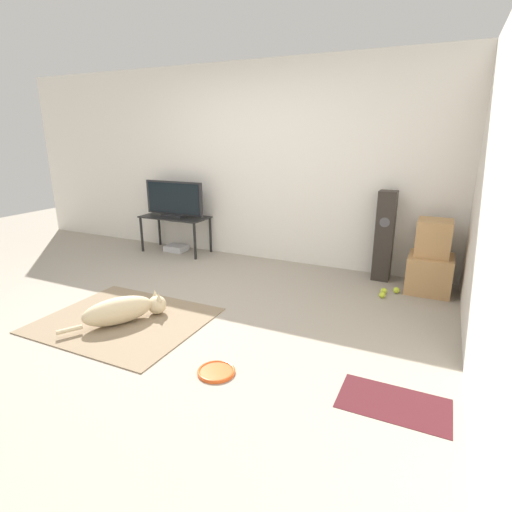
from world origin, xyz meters
name	(u,v)px	position (x,y,z in m)	size (l,w,h in m)	color
ground_plane	(166,314)	(0.00, 0.00, 0.00)	(12.00, 12.00, 0.00)	#9E9384
wall_back	(258,164)	(0.00, 2.10, 1.27)	(8.00, 0.06, 2.55)	silver
wall_right	(501,200)	(2.60, 0.00, 1.27)	(0.06, 8.00, 2.55)	silver
area_rug	(124,320)	(-0.26, -0.29, 0.01)	(1.45, 1.23, 0.01)	#847056
dog	(124,310)	(-0.22, -0.32, 0.13)	(0.55, 0.86, 0.25)	beige
frisbee	(216,371)	(0.95, -0.66, 0.01)	(0.27, 0.27, 0.03)	#DB511E
cardboard_box_lower	(429,273)	(2.24, 1.71, 0.20)	(0.46, 0.47, 0.41)	tan
cardboard_box_upper	(434,238)	(2.24, 1.73, 0.60)	(0.35, 0.36, 0.39)	tan
floor_speaker	(384,236)	(1.72, 1.89, 0.53)	(0.20, 0.20, 1.05)	#2D2823
tv_stand	(175,221)	(-1.18, 1.81, 0.46)	(0.98, 0.46, 0.53)	black
tv	(174,199)	(-1.18, 1.81, 0.77)	(0.93, 0.20, 0.50)	#232326
tennis_ball_by_boxes	(382,295)	(1.82, 1.29, 0.03)	(0.07, 0.07, 0.07)	#C6E033
tennis_ball_near_speaker	(384,291)	(1.82, 1.42, 0.03)	(0.07, 0.07, 0.07)	#C6E033
tennis_ball_loose_on_carpet	(396,290)	(1.94, 1.50, 0.03)	(0.07, 0.07, 0.07)	#C6E033
game_console	(176,248)	(-1.21, 1.83, 0.04)	(0.31, 0.23, 0.08)	#B7B7BC
door_mat	(394,403)	(2.16, -0.47, 0.00)	(0.69, 0.40, 0.01)	#47191E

